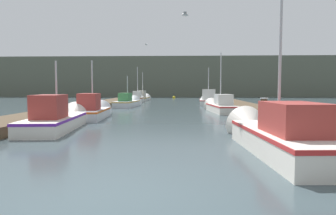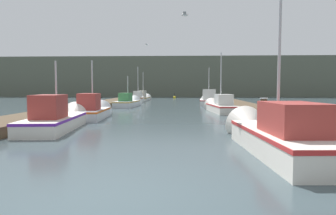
{
  "view_description": "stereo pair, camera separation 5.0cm",
  "coord_description": "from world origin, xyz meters",
  "px_view_note": "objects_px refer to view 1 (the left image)",
  "views": [
    {
      "loc": [
        1.16,
        -4.73,
        1.81
      ],
      "look_at": [
        0.38,
        13.32,
        0.6
      ],
      "focal_mm": 32.0,
      "sensor_mm": 36.0,
      "label": 1
    },
    {
      "loc": [
        1.21,
        -4.73,
        1.81
      ],
      "look_at": [
        0.38,
        13.32,
        0.6
      ],
      "focal_mm": 32.0,
      "sensor_mm": 36.0,
      "label": 2
    }
  ],
  "objects_px": {
    "fishing_boat_1": "(60,118)",
    "channel_buoy": "(174,97)",
    "mooring_piling_0": "(264,111)",
    "seagull_lead": "(185,15)",
    "fishing_boat_3": "(219,106)",
    "fishing_boat_4": "(128,102)",
    "fishing_boat_2": "(93,111)",
    "fishing_boat_6": "(138,98)",
    "fishing_boat_7": "(143,98)",
    "mooring_piling_1": "(215,98)",
    "fishing_boat_5": "(208,100)",
    "fishing_boat_0": "(273,133)",
    "seagull_1": "(147,44)"
  },
  "relations": [
    {
      "from": "mooring_piling_1",
      "to": "fishing_boat_5",
      "type": "bearing_deg",
      "value": -106.48
    },
    {
      "from": "channel_buoy",
      "to": "seagull_lead",
      "type": "xyz_separation_m",
      "value": [
        1.33,
        -38.49,
        4.51
      ]
    },
    {
      "from": "fishing_boat_2",
      "to": "fishing_boat_3",
      "type": "distance_m",
      "value": 9.54
    },
    {
      "from": "fishing_boat_1",
      "to": "mooring_piling_1",
      "type": "height_order",
      "value": "fishing_boat_1"
    },
    {
      "from": "fishing_boat_3",
      "to": "channel_buoy",
      "type": "xyz_separation_m",
      "value": [
        -4.05,
        27.86,
        -0.26
      ]
    },
    {
      "from": "fishing_boat_4",
      "to": "fishing_boat_0",
      "type": "bearing_deg",
      "value": -63.53
    },
    {
      "from": "fishing_boat_0",
      "to": "fishing_boat_6",
      "type": "bearing_deg",
      "value": 102.75
    },
    {
      "from": "seagull_lead",
      "to": "fishing_boat_1",
      "type": "bearing_deg",
      "value": 80.86
    },
    {
      "from": "seagull_1",
      "to": "fishing_boat_0",
      "type": "bearing_deg",
      "value": -152.38
    },
    {
      "from": "fishing_boat_0",
      "to": "fishing_boat_7",
      "type": "xyz_separation_m",
      "value": [
        -8.02,
        33.02,
        -0.07
      ]
    },
    {
      "from": "fishing_boat_4",
      "to": "channel_buoy",
      "type": "xyz_separation_m",
      "value": [
        3.82,
        22.37,
        -0.26
      ]
    },
    {
      "from": "fishing_boat_1",
      "to": "fishing_boat_2",
      "type": "height_order",
      "value": "fishing_boat_2"
    },
    {
      "from": "fishing_boat_2",
      "to": "fishing_boat_3",
      "type": "relative_size",
      "value": 0.82
    },
    {
      "from": "channel_buoy",
      "to": "mooring_piling_1",
      "type": "bearing_deg",
      "value": -70.51
    },
    {
      "from": "channel_buoy",
      "to": "seagull_1",
      "type": "relative_size",
      "value": 1.79
    },
    {
      "from": "mooring_piling_0",
      "to": "channel_buoy",
      "type": "bearing_deg",
      "value": 98.17
    },
    {
      "from": "fishing_boat_1",
      "to": "fishing_boat_7",
      "type": "bearing_deg",
      "value": 84.12
    },
    {
      "from": "fishing_boat_1",
      "to": "seagull_lead",
      "type": "bearing_deg",
      "value": -17.26
    },
    {
      "from": "fishing_boat_5",
      "to": "mooring_piling_1",
      "type": "distance_m",
      "value": 3.95
    },
    {
      "from": "fishing_boat_3",
      "to": "seagull_lead",
      "type": "distance_m",
      "value": 11.76
    },
    {
      "from": "fishing_boat_6",
      "to": "seagull_1",
      "type": "bearing_deg",
      "value": -81.2
    },
    {
      "from": "fishing_boat_1",
      "to": "channel_buoy",
      "type": "distance_m",
      "value": 37.59
    },
    {
      "from": "fishing_boat_5",
      "to": "mooring_piling_0",
      "type": "xyz_separation_m",
      "value": [
        1.08,
        -17.43,
        0.2
      ]
    },
    {
      "from": "mooring_piling_1",
      "to": "fishing_boat_6",
      "type": "bearing_deg",
      "value": 172.96
    },
    {
      "from": "fishing_boat_7",
      "to": "mooring_piling_1",
      "type": "xyz_separation_m",
      "value": [
        9.34,
        -6.09,
        0.14
      ]
    },
    {
      "from": "fishing_boat_2",
      "to": "seagull_lead",
      "type": "bearing_deg",
      "value": -49.75
    },
    {
      "from": "fishing_boat_5",
      "to": "seagull_1",
      "type": "height_order",
      "value": "seagull_1"
    },
    {
      "from": "mooring_piling_0",
      "to": "seagull_lead",
      "type": "relative_size",
      "value": 2.37
    },
    {
      "from": "fishing_boat_6",
      "to": "mooring_piling_0",
      "type": "bearing_deg",
      "value": -71.32
    },
    {
      "from": "seagull_lead",
      "to": "fishing_boat_4",
      "type": "bearing_deg",
      "value": 20.13
    },
    {
      "from": "fishing_boat_4",
      "to": "fishing_boat_2",
      "type": "bearing_deg",
      "value": -86.49
    },
    {
      "from": "fishing_boat_2",
      "to": "mooring_piling_1",
      "type": "distance_m",
      "value": 20.47
    },
    {
      "from": "fishing_boat_5",
      "to": "fishing_boat_7",
      "type": "bearing_deg",
      "value": 133.36
    },
    {
      "from": "fishing_boat_6",
      "to": "fishing_boat_7",
      "type": "relative_size",
      "value": 0.74
    },
    {
      "from": "fishing_boat_0",
      "to": "seagull_lead",
      "type": "distance_m",
      "value": 5.8
    },
    {
      "from": "fishing_boat_0",
      "to": "channel_buoy",
      "type": "relative_size",
      "value": 6.37
    },
    {
      "from": "fishing_boat_4",
      "to": "fishing_boat_7",
      "type": "bearing_deg",
      "value": 96.01
    },
    {
      "from": "fishing_boat_0",
      "to": "fishing_boat_5",
      "type": "xyz_separation_m",
      "value": [
        0.2,
        23.14,
        -0.02
      ]
    },
    {
      "from": "fishing_boat_0",
      "to": "fishing_boat_6",
      "type": "height_order",
      "value": "fishing_boat_6"
    },
    {
      "from": "fishing_boat_2",
      "to": "fishing_boat_3",
      "type": "xyz_separation_m",
      "value": [
        8.08,
        5.08,
        -0.03
      ]
    },
    {
      "from": "fishing_boat_6",
      "to": "fishing_boat_2",
      "type": "bearing_deg",
      "value": -93.51
    },
    {
      "from": "fishing_boat_2",
      "to": "fishing_boat_4",
      "type": "xyz_separation_m",
      "value": [
        0.21,
        10.58,
        -0.04
      ]
    },
    {
      "from": "fishing_boat_7",
      "to": "mooring_piling_0",
      "type": "relative_size",
      "value": 4.96
    },
    {
      "from": "seagull_1",
      "to": "fishing_boat_7",
      "type": "bearing_deg",
      "value": 18.28
    },
    {
      "from": "fishing_boat_7",
      "to": "mooring_piling_0",
      "type": "distance_m",
      "value": 28.85
    },
    {
      "from": "fishing_boat_1",
      "to": "fishing_boat_4",
      "type": "xyz_separation_m",
      "value": [
        0.42,
        14.98,
        -0.03
      ]
    },
    {
      "from": "fishing_boat_0",
      "to": "fishing_boat_2",
      "type": "bearing_deg",
      "value": 129.13
    },
    {
      "from": "fishing_boat_4",
      "to": "fishing_boat_5",
      "type": "bearing_deg",
      "value": 31.02
    },
    {
      "from": "fishing_boat_5",
      "to": "fishing_boat_6",
      "type": "xyz_separation_m",
      "value": [
        -8.27,
        4.94,
        -0.01
      ]
    },
    {
      "from": "fishing_boat_5",
      "to": "channel_buoy",
      "type": "relative_size",
      "value": 5.74
    }
  ]
}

